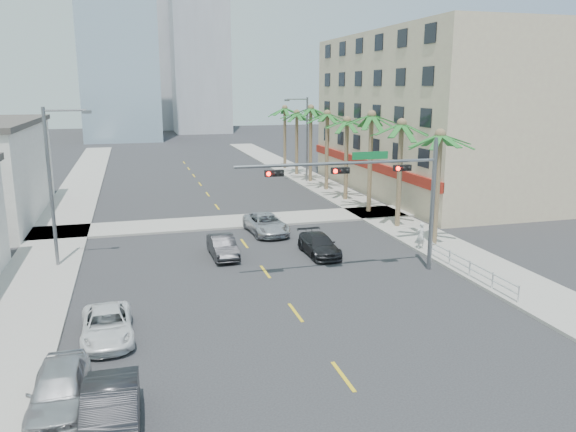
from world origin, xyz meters
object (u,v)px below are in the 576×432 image
object	(u,v)px
traffic_signal_mast	(380,183)
pedestrian	(421,236)
car_lane_right	(319,245)
car_parked_far	(107,325)
car_lane_left	(223,246)
car_parked_near	(59,389)
car_lane_center	(266,224)
car_parked_mid	(111,415)

from	to	relation	value
traffic_signal_mast	pedestrian	distance (m)	6.99
car_lane_right	car_parked_far	bearing A→B (deg)	-144.60
car_parked_far	car_lane_left	size ratio (longest dim) A/B	1.09
car_parked_near	pedestrian	size ratio (longest dim) A/B	2.59
traffic_signal_mast	car_lane_center	size ratio (longest dim) A/B	2.22
car_lane_right	pedestrian	distance (m)	6.45
car_lane_center	car_lane_left	bearing A→B (deg)	-132.94
car_parked_near	car_parked_mid	size ratio (longest dim) A/B	0.95
car_parked_mid	car_lane_left	xyz separation A→B (m)	(5.98, 17.00, -0.10)
car_parked_near	car_lane_left	xyz separation A→B (m)	(7.58, 15.05, -0.09)
car_parked_near	car_parked_far	size ratio (longest dim) A/B	1.01
car_parked_near	pedestrian	xyz separation A→B (m)	(19.70, 13.01, 0.25)
car_parked_mid	car_parked_near	bearing A→B (deg)	130.21
car_lane_right	pedestrian	size ratio (longest dim) A/B	2.56
traffic_signal_mast	car_lane_left	size ratio (longest dim) A/B	2.79
car_lane_left	car_lane_right	world-z (taller)	car_lane_left
car_lane_left	car_parked_near	bearing A→B (deg)	-118.43
car_parked_mid	car_lane_center	distance (m)	23.83
car_parked_near	car_parked_far	bearing A→B (deg)	76.33
car_parked_far	car_lane_left	world-z (taller)	car_lane_left
pedestrian	car_lane_center	bearing A→B (deg)	-51.23
traffic_signal_mast	car_lane_right	distance (m)	6.50
car_parked_near	pedestrian	world-z (taller)	pedestrian
car_lane_left	traffic_signal_mast	bearing A→B (deg)	-37.50
traffic_signal_mast	car_parked_far	world-z (taller)	traffic_signal_mast
car_lane_center	pedestrian	bearing A→B (deg)	-43.10
car_parked_mid	car_parked_far	xyz separation A→B (m)	(-0.34, 6.98, -0.16)
car_parked_near	car_lane_left	world-z (taller)	car_parked_near
traffic_signal_mast	pedestrian	xyz separation A→B (m)	(4.52, 3.44, -4.07)
car_parked_near	car_lane_left	size ratio (longest dim) A/B	1.10
car_parked_far	car_lane_right	size ratio (longest dim) A/B	1.00
car_parked_near	pedestrian	bearing A→B (deg)	33.83
car_lane_right	car_parked_mid	bearing A→B (deg)	-127.46
car_parked_near	car_parked_mid	xyz separation A→B (m)	(1.60, -1.95, 0.01)
car_parked_mid	car_parked_far	bearing A→B (deg)	93.71
car_lane_center	pedestrian	distance (m)	10.71
car_lane_left	pedestrian	bearing A→B (deg)	-11.25
car_lane_center	pedestrian	size ratio (longest dim) A/B	2.96
traffic_signal_mast	car_lane_center	bearing A→B (deg)	110.36
pedestrian	car_parked_mid	bearing A→B (deg)	27.50
car_lane_left	car_lane_center	distance (m)	6.07
traffic_signal_mast	car_parked_far	bearing A→B (deg)	-161.95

